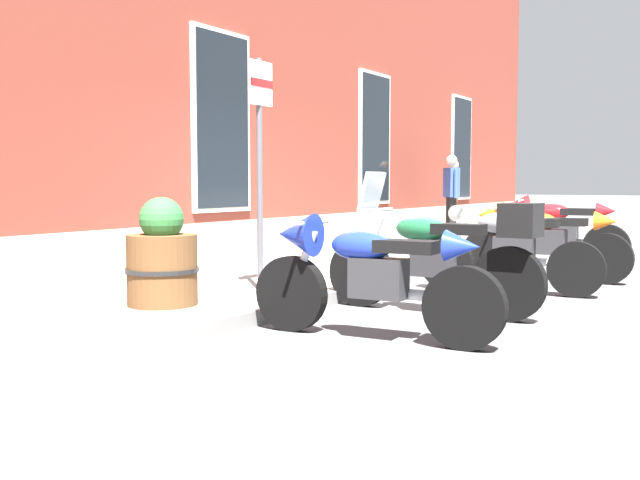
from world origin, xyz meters
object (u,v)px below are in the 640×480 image
(motorcycle_orange_sport, at_px, (537,237))
(barrel_planter, at_px, (162,260))
(motorcycle_grey_naked, at_px, (508,250))
(pedestrian_dark_jacket, at_px, (453,194))
(motorcycle_green_touring, at_px, (442,255))
(pedestrian_blue_top, at_px, (451,192))
(motorcycle_blue_sport, at_px, (363,271))
(parking_sign, at_px, (260,141))
(motorcycle_red_sport, at_px, (553,228))

(motorcycle_orange_sport, height_order, barrel_planter, barrel_planter)
(motorcycle_grey_naked, height_order, pedestrian_dark_jacket, pedestrian_dark_jacket)
(motorcycle_green_touring, relative_size, pedestrian_blue_top, 1.33)
(motorcycle_orange_sport, relative_size, barrel_planter, 2.20)
(motorcycle_green_touring, bearing_deg, motorcycle_blue_sport, 175.26)
(barrel_planter, bearing_deg, pedestrian_blue_top, 5.06)
(motorcycle_green_touring, xyz_separation_m, parking_sign, (-0.42, 1.81, 1.10))
(motorcycle_grey_naked, height_order, motorcycle_red_sport, motorcycle_red_sport)
(motorcycle_blue_sport, distance_m, parking_sign, 2.23)
(motorcycle_red_sport, height_order, parking_sign, parking_sign)
(motorcycle_green_touring, bearing_deg, barrel_planter, 128.16)
(motorcycle_orange_sport, distance_m, pedestrian_dark_jacket, 6.03)
(motorcycle_red_sport, bearing_deg, motorcycle_orange_sport, -173.03)
(motorcycle_blue_sport, relative_size, parking_sign, 0.90)
(motorcycle_blue_sport, height_order, motorcycle_red_sport, motorcycle_red_sport)
(barrel_planter, bearing_deg, motorcycle_green_touring, -51.84)
(pedestrian_blue_top, bearing_deg, motorcycle_grey_naked, -152.66)
(motorcycle_red_sport, bearing_deg, barrel_planter, 162.56)
(motorcycle_grey_naked, relative_size, parking_sign, 0.87)
(parking_sign, bearing_deg, motorcycle_orange_sport, -28.87)
(motorcycle_green_touring, height_order, motorcycle_orange_sport, motorcycle_green_touring)
(motorcycle_orange_sport, xyz_separation_m, parking_sign, (-3.42, 1.89, 1.12))
(motorcycle_red_sport, bearing_deg, parking_sign, 161.14)
(barrel_planter, bearing_deg, pedestrian_dark_jacket, 6.14)
(barrel_planter, bearing_deg, motorcycle_red_sport, -17.44)
(motorcycle_red_sport, bearing_deg, motorcycle_green_touring, -178.63)
(motorcycle_orange_sport, bearing_deg, barrel_planter, 155.26)
(motorcycle_orange_sport, distance_m, parking_sign, 4.07)
(motorcycle_orange_sport, distance_m, pedestrian_blue_top, 5.28)
(motorcycle_red_sport, xyz_separation_m, parking_sign, (-4.97, 1.70, 1.09))
(motorcycle_red_sport, distance_m, pedestrian_dark_jacket, 4.66)
(pedestrian_dark_jacket, bearing_deg, barrel_planter, -173.86)
(motorcycle_orange_sport, height_order, motorcycle_red_sport, motorcycle_red_sport)
(motorcycle_green_touring, distance_m, pedestrian_blue_top, 7.91)
(motorcycle_green_touring, height_order, barrel_planter, motorcycle_green_touring)
(parking_sign, bearing_deg, motorcycle_green_touring, -76.86)
(barrel_planter, bearing_deg, parking_sign, -11.20)
(motorcycle_red_sport, distance_m, barrel_planter, 6.45)
(motorcycle_green_touring, xyz_separation_m, motorcycle_orange_sport, (3.00, -0.08, -0.02))
(pedestrian_blue_top, bearing_deg, motorcycle_blue_sport, -162.63)
(motorcycle_blue_sport, xyz_separation_m, pedestrian_blue_top, (8.71, 2.72, 0.53))
(motorcycle_blue_sport, height_order, parking_sign, parking_sign)
(pedestrian_blue_top, relative_size, pedestrian_dark_jacket, 1.05)
(motorcycle_orange_sport, bearing_deg, pedestrian_blue_top, 33.74)
(motorcycle_green_touring, xyz_separation_m, motorcycle_grey_naked, (1.66, -0.12, -0.08))
(motorcycle_blue_sport, bearing_deg, pedestrian_dark_jacket, 17.46)
(motorcycle_green_touring, distance_m, motorcycle_red_sport, 4.55)
(parking_sign, height_order, barrel_planter, parking_sign)
(pedestrian_blue_top, bearing_deg, barrel_planter, -174.94)
(motorcycle_blue_sport, distance_m, motorcycle_grey_naked, 3.01)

